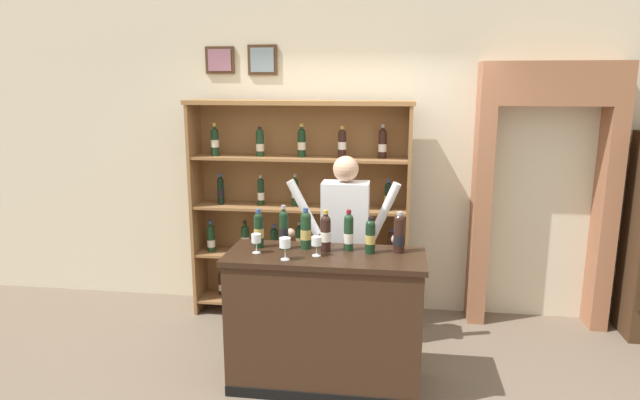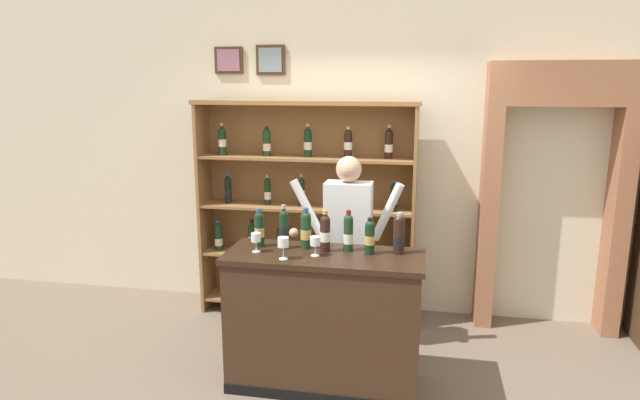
{
  "view_description": "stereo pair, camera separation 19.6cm",
  "coord_description": "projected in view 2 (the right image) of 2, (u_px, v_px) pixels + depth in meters",
  "views": [
    {
      "loc": [
        0.41,
        -3.75,
        2.24
      ],
      "look_at": [
        -0.14,
        0.13,
        1.39
      ],
      "focal_mm": 30.97,
      "sensor_mm": 36.0,
      "label": 1
    },
    {
      "loc": [
        0.61,
        -3.71,
        2.24
      ],
      "look_at": [
        -0.14,
        0.13,
        1.39
      ],
      "focal_mm": 30.97,
      "sensor_mm": 36.0,
      "label": 2
    }
  ],
  "objects": [
    {
      "name": "tasting_bottle_vin_santo",
      "position": [
        348.0,
        232.0,
        4.0
      ],
      "size": [
        0.07,
        0.07,
        0.3
      ],
      "color": "#19381E",
      "rests_on": "tasting_counter"
    },
    {
      "name": "back_wall",
      "position": [
        363.0,
        152.0,
        5.36
      ],
      "size": [
        12.0,
        0.19,
        3.11
      ],
      "color": "beige",
      "rests_on": "ground"
    },
    {
      "name": "tasting_bottle_grappa",
      "position": [
        284.0,
        228.0,
        4.05
      ],
      "size": [
        0.07,
        0.07,
        0.33
      ],
      "color": "black",
      "rests_on": "tasting_counter"
    },
    {
      "name": "tasting_bottle_prosecco",
      "position": [
        306.0,
        229.0,
        4.06
      ],
      "size": [
        0.08,
        0.08,
        0.3
      ],
      "color": "#19381E",
      "rests_on": "tasting_counter"
    },
    {
      "name": "tasting_bottle_bianco",
      "position": [
        325.0,
        232.0,
        3.98
      ],
      "size": [
        0.08,
        0.08,
        0.31
      ],
      "color": "black",
      "rests_on": "tasting_counter"
    },
    {
      "name": "wine_glass_right",
      "position": [
        283.0,
        243.0,
        3.81
      ],
      "size": [
        0.08,
        0.08,
        0.16
      ],
      "color": "silver",
      "rests_on": "tasting_counter"
    },
    {
      "name": "ground_plane",
      "position": [
        335.0,
        386.0,
        4.15
      ],
      "size": [
        14.0,
        14.0,
        0.02
      ],
      "primitive_type": "cube",
      "color": "#6B5B4C"
    },
    {
      "name": "tasting_bottle_super_tuscan",
      "position": [
        370.0,
        236.0,
        3.93
      ],
      "size": [
        0.07,
        0.07,
        0.27
      ],
      "color": "black",
      "rests_on": "tasting_counter"
    },
    {
      "name": "wine_glass_left",
      "position": [
        256.0,
        238.0,
        3.98
      ],
      "size": [
        0.07,
        0.07,
        0.14
      ],
      "color": "silver",
      "rests_on": "tasting_counter"
    },
    {
      "name": "wine_shelf",
      "position": [
        307.0,
        204.0,
        5.23
      ],
      "size": [
        2.08,
        0.37,
        2.06
      ],
      "color": "olive",
      "rests_on": "ground"
    },
    {
      "name": "wine_glass_center",
      "position": [
        315.0,
        242.0,
        3.89
      ],
      "size": [
        0.07,
        0.07,
        0.14
      ],
      "color": "silver",
      "rests_on": "tasting_counter"
    },
    {
      "name": "tasting_counter",
      "position": [
        324.0,
        320.0,
        4.06
      ],
      "size": [
        1.43,
        0.57,
        1.02
      ],
      "color": "#382316",
      "rests_on": "ground"
    },
    {
      "name": "tasting_bottle_riserva",
      "position": [
        399.0,
        234.0,
        3.93
      ],
      "size": [
        0.08,
        0.08,
        0.3
      ],
      "color": "black",
      "rests_on": "tasting_counter"
    },
    {
      "name": "shopkeeper",
      "position": [
        347.0,
        233.0,
        4.54
      ],
      "size": [
        0.96,
        0.22,
        1.65
      ],
      "color": "#2D3347",
      "rests_on": "ground"
    },
    {
      "name": "tasting_bottle_chianti",
      "position": [
        259.0,
        228.0,
        4.11
      ],
      "size": [
        0.07,
        0.07,
        0.29
      ],
      "color": "black",
      "rests_on": "tasting_counter"
    },
    {
      "name": "archway_doorway",
      "position": [
        552.0,
        178.0,
        4.94
      ],
      "size": [
        1.24,
        0.45,
        2.4
      ],
      "color": "#9E6647",
      "rests_on": "ground"
    }
  ]
}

